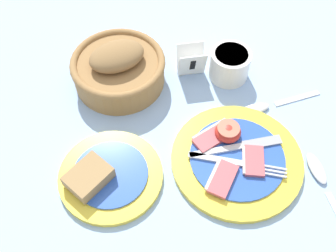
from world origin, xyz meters
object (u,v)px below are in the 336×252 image
breakfast_plate (235,157)px  sugar_cup (230,64)px  bread_plate (107,175)px  teaspoon_by_saucer (323,181)px  teaspoon_near_cup (266,106)px  number_card (191,62)px  bread_basket (118,68)px

breakfast_plate → sugar_cup: 0.22m
bread_plate → sugar_cup: bearing=37.9°
breakfast_plate → bread_plate: 0.25m
breakfast_plate → teaspoon_by_saucer: size_ratio=1.32×
sugar_cup → teaspoon_near_cup: sugar_cup is taller
number_card → teaspoon_near_cup: size_ratio=0.38×
teaspoon_near_cup → number_card: bearing=-50.9°
teaspoon_near_cup → bread_plate: bearing=8.8°
teaspoon_by_saucer → sugar_cup: bearing=16.3°
bread_plate → teaspoon_by_saucer: 0.41m
breakfast_plate → bread_basket: (-0.21, 0.24, 0.03)m
breakfast_plate → number_card: bearing=101.0°
bread_plate → number_card: number_card is taller
sugar_cup → bread_basket: 0.24m
teaspoon_by_saucer → teaspoon_near_cup: size_ratio=1.00×
breakfast_plate → teaspoon_by_saucer: bearing=-25.5°
bread_basket → number_card: (0.16, -0.00, -0.00)m
sugar_cup → teaspoon_by_saucer: size_ratio=0.46×
breakfast_plate → teaspoon_near_cup: breakfast_plate is taller
bread_plate → teaspoon_near_cup: (0.34, 0.12, -0.01)m
teaspoon_by_saucer → teaspoon_near_cup: (-0.06, 0.19, 0.00)m
teaspoon_by_saucer → bread_basket: bearing=44.1°
bread_plate → number_card: 0.32m
bread_basket → teaspoon_by_saucer: size_ratio=1.06×
teaspoon_near_cup → breakfast_plate: bearing=39.9°
bread_basket → sugar_cup: bearing=-4.0°
number_card → teaspoon_by_saucer: bearing=-58.1°
bread_plate → number_card: bearing=49.7°
breakfast_plate → bread_plate: size_ratio=1.29×
breakfast_plate → bread_plate: bearing=-178.8°
bread_plate → sugar_cup: size_ratio=2.24×
sugar_cup → number_card: (-0.08, 0.02, 0.00)m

